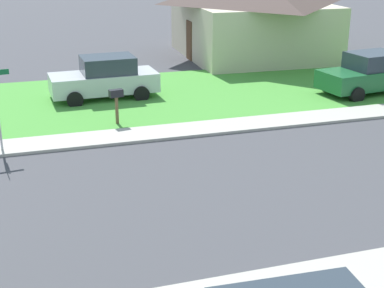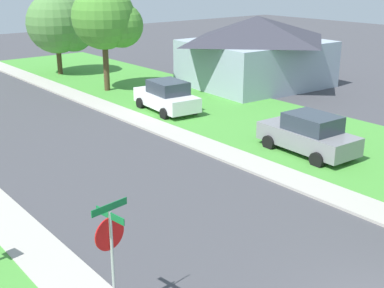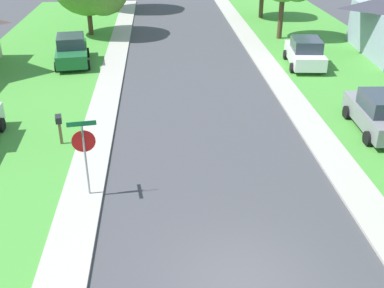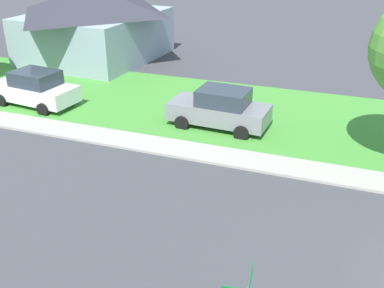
# 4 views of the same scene
# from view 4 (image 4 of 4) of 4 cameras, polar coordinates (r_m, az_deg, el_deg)

# --- Properties ---
(sidewalk_east) EXTENTS (1.40, 56.00, 0.10)m
(sidewalk_east) POSITION_cam_4_polar(r_m,az_deg,el_deg) (18.72, -9.15, 0.62)
(sidewalk_east) COLOR #ADA89E
(sidewalk_east) RESTS_ON ground
(lawn_east) EXTENTS (8.00, 56.00, 0.08)m
(lawn_east) POSITION_cam_4_polar(r_m,az_deg,el_deg) (22.59, -3.43, 5.35)
(lawn_east) COLOR #479338
(lawn_east) RESTS_ON ground
(car_white_far_down_street) EXTENTS (2.38, 4.47, 1.76)m
(car_white_far_down_street) POSITION_cam_4_polar(r_m,az_deg,el_deg) (23.18, -19.32, 6.65)
(car_white_far_down_street) COLOR white
(car_white_far_down_street) RESTS_ON ground
(car_grey_near_corner) EXTENTS (2.21, 4.39, 1.76)m
(car_grey_near_corner) POSITION_cam_4_polar(r_m,az_deg,el_deg) (19.42, 3.55, 4.50)
(car_grey_near_corner) COLOR gray
(car_grey_near_corner) RESTS_ON ground
(house_right_setback) EXTENTS (9.48, 8.35, 4.60)m
(house_right_setback) POSITION_cam_4_polar(r_m,az_deg,el_deg) (30.72, -12.21, 14.83)
(house_right_setback) COLOR #93A3B2
(house_right_setback) RESTS_ON ground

